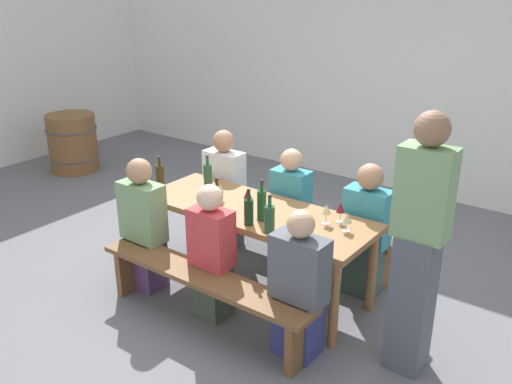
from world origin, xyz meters
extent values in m
plane|color=slate|center=(0.00, 0.00, 0.00)|extent=(24.00, 24.00, 0.00)
cube|color=silver|center=(0.00, 3.10, 1.60)|extent=(14.00, 0.20, 3.20)
cube|color=olive|center=(0.00, 0.00, 0.72)|extent=(2.00, 0.73, 0.05)
cylinder|color=olive|center=(-0.92, -0.30, 0.35)|extent=(0.07, 0.07, 0.70)
cylinder|color=olive|center=(0.92, -0.30, 0.35)|extent=(0.07, 0.07, 0.70)
cylinder|color=olive|center=(-0.92, 0.30, 0.35)|extent=(0.07, 0.07, 0.70)
cylinder|color=olive|center=(0.92, 0.30, 0.35)|extent=(0.07, 0.07, 0.70)
cube|color=brown|center=(0.00, -0.66, 0.43)|extent=(1.90, 0.30, 0.04)
cube|color=brown|center=(-0.85, -0.66, 0.21)|extent=(0.06, 0.24, 0.41)
cube|color=brown|center=(0.85, -0.66, 0.21)|extent=(0.06, 0.24, 0.41)
cube|color=brown|center=(0.00, 0.66, 0.43)|extent=(1.90, 0.30, 0.04)
cube|color=brown|center=(-0.85, 0.66, 0.21)|extent=(0.06, 0.24, 0.41)
cube|color=brown|center=(0.85, 0.66, 0.21)|extent=(0.06, 0.24, 0.41)
cylinder|color=#143319|center=(0.13, -0.27, 0.85)|extent=(0.07, 0.07, 0.20)
cylinder|color=#143319|center=(0.13, -0.27, 0.99)|extent=(0.03, 0.03, 0.07)
cylinder|color=black|center=(0.13, -0.27, 1.03)|extent=(0.03, 0.03, 0.01)
cylinder|color=#234C2D|center=(0.34, -0.29, 0.85)|extent=(0.08, 0.08, 0.20)
cylinder|color=#234C2D|center=(0.34, -0.29, 0.99)|extent=(0.03, 0.03, 0.08)
cylinder|color=black|center=(0.34, -0.29, 1.04)|extent=(0.03, 0.03, 0.01)
cylinder|color=#194723|center=(0.16, -0.14, 0.87)|extent=(0.07, 0.07, 0.24)
cylinder|color=#194723|center=(0.16, -0.14, 1.03)|extent=(0.03, 0.03, 0.08)
cylinder|color=black|center=(0.16, -0.14, 1.08)|extent=(0.03, 0.03, 0.01)
cylinder|color=#234C2D|center=(-0.64, 0.14, 0.86)|extent=(0.07, 0.07, 0.21)
cylinder|color=#234C2D|center=(-0.64, 0.14, 1.00)|extent=(0.03, 0.03, 0.07)
cylinder|color=black|center=(-0.64, 0.14, 1.05)|extent=(0.03, 0.03, 0.01)
cylinder|color=#332814|center=(-0.19, -0.26, 0.85)|extent=(0.07, 0.07, 0.21)
cylinder|color=#332814|center=(-0.19, -0.26, 1.00)|extent=(0.02, 0.02, 0.09)
cylinder|color=black|center=(-0.19, -0.26, 1.05)|extent=(0.03, 0.03, 0.01)
cylinder|color=#332814|center=(-0.91, -0.18, 0.87)|extent=(0.07, 0.07, 0.24)
cylinder|color=#332814|center=(-0.91, -0.18, 1.02)|extent=(0.03, 0.03, 0.07)
cylinder|color=black|center=(-0.91, -0.18, 1.07)|extent=(0.03, 0.03, 0.01)
cylinder|color=silver|center=(0.67, 0.18, 0.75)|extent=(0.06, 0.06, 0.01)
cylinder|color=silver|center=(0.67, 0.18, 0.80)|extent=(0.01, 0.01, 0.08)
cone|color=maroon|center=(0.67, 0.18, 0.88)|extent=(0.06, 0.06, 0.08)
cylinder|color=silver|center=(0.60, 0.09, 0.75)|extent=(0.06, 0.06, 0.01)
cylinder|color=silver|center=(0.60, 0.09, 0.80)|extent=(0.01, 0.01, 0.08)
cone|color=beige|center=(0.60, 0.09, 0.87)|extent=(0.08, 0.08, 0.07)
cylinder|color=silver|center=(0.79, 0.06, 0.75)|extent=(0.06, 0.06, 0.01)
cylinder|color=silver|center=(0.79, 0.06, 0.79)|extent=(0.01, 0.01, 0.07)
cone|color=beige|center=(0.79, 0.06, 0.86)|extent=(0.08, 0.08, 0.08)
cylinder|color=silver|center=(-0.35, -0.03, 0.75)|extent=(0.06, 0.06, 0.01)
cylinder|color=silver|center=(-0.35, -0.03, 0.79)|extent=(0.01, 0.01, 0.06)
cone|color=beige|center=(-0.35, -0.03, 0.86)|extent=(0.06, 0.06, 0.09)
cylinder|color=silver|center=(-0.08, 0.00, 0.75)|extent=(0.06, 0.06, 0.01)
cylinder|color=silver|center=(-0.08, 0.00, 0.79)|extent=(0.01, 0.01, 0.07)
cone|color=maroon|center=(-0.08, 0.00, 0.87)|extent=(0.07, 0.07, 0.09)
cube|color=#563664|center=(-0.79, -0.51, 0.23)|extent=(0.30, 0.24, 0.45)
cube|color=#729966|center=(-0.79, -0.51, 0.70)|extent=(0.39, 0.20, 0.50)
sphere|color=#A87A5B|center=(-0.79, -0.51, 1.06)|extent=(0.21, 0.21, 0.21)
cube|color=#3D4634|center=(-0.04, -0.51, 0.23)|extent=(0.25, 0.24, 0.45)
cube|color=#C6383D|center=(-0.04, -0.51, 0.68)|extent=(0.33, 0.20, 0.46)
sphere|color=beige|center=(-0.04, -0.51, 1.01)|extent=(0.20, 0.20, 0.20)
cube|color=navy|center=(0.75, -0.51, 0.23)|extent=(0.29, 0.24, 0.45)
cube|color=#4C515B|center=(0.75, -0.51, 0.68)|extent=(0.39, 0.20, 0.47)
sphere|color=tan|center=(0.75, -0.51, 1.01)|extent=(0.19, 0.19, 0.19)
cube|color=#545260|center=(-0.77, 0.51, 0.23)|extent=(0.29, 0.24, 0.45)
cube|color=silver|center=(-0.77, 0.51, 0.71)|extent=(0.38, 0.20, 0.52)
sphere|color=#A87A5B|center=(-0.77, 0.51, 1.07)|extent=(0.21, 0.21, 0.21)
cube|color=#294544|center=(0.00, 0.51, 0.23)|extent=(0.25, 0.24, 0.45)
cube|color=teal|center=(0.00, 0.51, 0.70)|extent=(0.33, 0.20, 0.49)
sphere|color=tan|center=(0.00, 0.51, 1.04)|extent=(0.19, 0.19, 0.19)
cube|color=#3E5248|center=(0.75, 0.51, 0.23)|extent=(0.28, 0.24, 0.45)
cube|color=teal|center=(0.75, 0.51, 0.69)|extent=(0.37, 0.20, 0.49)
sphere|color=#A87A5B|center=(0.75, 0.51, 1.04)|extent=(0.21, 0.21, 0.21)
cube|color=#4B525C|center=(1.43, -0.18, 0.49)|extent=(0.25, 0.24, 0.99)
cube|color=#729966|center=(1.43, -0.18, 1.28)|extent=(0.34, 0.20, 0.59)
sphere|color=#846047|center=(1.43, -0.18, 1.69)|extent=(0.22, 0.22, 0.22)
cylinder|color=brown|center=(-3.89, 1.02, 0.39)|extent=(0.65, 0.65, 0.78)
torus|color=#4C4C51|center=(-3.89, 1.02, 0.58)|extent=(0.68, 0.68, 0.02)
torus|color=#4C4C51|center=(-3.89, 1.02, 0.19)|extent=(0.68, 0.68, 0.02)
camera|label=1|loc=(2.51, -3.35, 2.54)|focal=39.20mm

